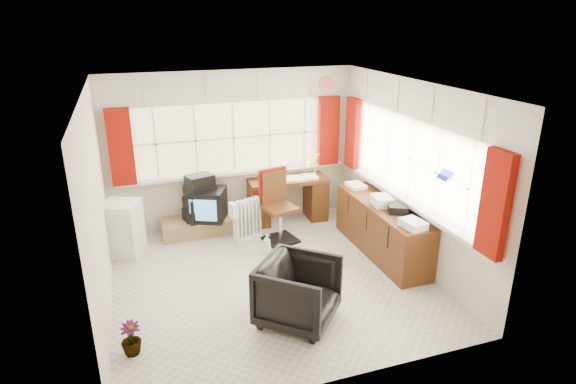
{
  "coord_description": "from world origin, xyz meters",
  "views": [
    {
      "loc": [
        -1.59,
        -5.34,
        3.29
      ],
      "look_at": [
        0.42,
        0.55,
        0.98
      ],
      "focal_mm": 30.0,
      "sensor_mm": 36.0,
      "label": 1
    }
  ],
  "objects_px": {
    "desk_lamp": "(315,161)",
    "office_chair": "(298,292)",
    "crt_tv": "(207,204)",
    "mini_fridge": "(123,229)",
    "credenza": "(381,228)",
    "task_chair": "(276,203)",
    "tv_bench": "(207,225)",
    "desk": "(287,196)",
    "radiator": "(247,224)"
  },
  "relations": [
    {
      "from": "credenza",
      "to": "mini_fridge",
      "type": "height_order",
      "value": "credenza"
    },
    {
      "from": "task_chair",
      "to": "mini_fridge",
      "type": "xyz_separation_m",
      "value": [
        -2.24,
        0.2,
        -0.19
      ]
    },
    {
      "from": "radiator",
      "to": "mini_fridge",
      "type": "bearing_deg",
      "value": 175.68
    },
    {
      "from": "office_chair",
      "to": "mini_fridge",
      "type": "distance_m",
      "value": 2.97
    },
    {
      "from": "desk_lamp",
      "to": "office_chair",
      "type": "distance_m",
      "value": 2.99
    },
    {
      "from": "desk_lamp",
      "to": "crt_tv",
      "type": "xyz_separation_m",
      "value": [
        -1.8,
        0.01,
        -0.54
      ]
    },
    {
      "from": "task_chair",
      "to": "office_chair",
      "type": "height_order",
      "value": "task_chair"
    },
    {
      "from": "crt_tv",
      "to": "mini_fridge",
      "type": "distance_m",
      "value": 1.31
    },
    {
      "from": "office_chair",
      "to": "radiator",
      "type": "relative_size",
      "value": 1.23
    },
    {
      "from": "credenza",
      "to": "crt_tv",
      "type": "distance_m",
      "value": 2.7
    },
    {
      "from": "tv_bench",
      "to": "mini_fridge",
      "type": "relative_size",
      "value": 1.74
    },
    {
      "from": "credenza",
      "to": "tv_bench",
      "type": "relative_size",
      "value": 1.43
    },
    {
      "from": "desk_lamp",
      "to": "tv_bench",
      "type": "bearing_deg",
      "value": 177.98
    },
    {
      "from": "desk",
      "to": "office_chair",
      "type": "distance_m",
      "value": 2.9
    },
    {
      "from": "desk",
      "to": "tv_bench",
      "type": "xyz_separation_m",
      "value": [
        -1.38,
        -0.08,
        -0.29
      ]
    },
    {
      "from": "radiator",
      "to": "tv_bench",
      "type": "relative_size",
      "value": 0.48
    },
    {
      "from": "desk",
      "to": "radiator",
      "type": "relative_size",
      "value": 1.98
    },
    {
      "from": "office_chair",
      "to": "mini_fridge",
      "type": "xyz_separation_m",
      "value": [
        -1.82,
        2.34,
        0.03
      ]
    },
    {
      "from": "office_chair",
      "to": "radiator",
      "type": "height_order",
      "value": "office_chair"
    },
    {
      "from": "mini_fridge",
      "to": "tv_bench",
      "type": "bearing_deg",
      "value": 16.23
    },
    {
      "from": "desk",
      "to": "office_chair",
      "type": "xyz_separation_m",
      "value": [
        -0.81,
        -2.78,
        -0.04
      ]
    },
    {
      "from": "tv_bench",
      "to": "crt_tv",
      "type": "height_order",
      "value": "crt_tv"
    },
    {
      "from": "desk",
      "to": "mini_fridge",
      "type": "height_order",
      "value": "mini_fridge"
    },
    {
      "from": "tv_bench",
      "to": "crt_tv",
      "type": "xyz_separation_m",
      "value": [
        0.02,
        -0.05,
        0.37
      ]
    },
    {
      "from": "radiator",
      "to": "task_chair",
      "type": "bearing_deg",
      "value": -8.09
    },
    {
      "from": "credenza",
      "to": "desk",
      "type": "bearing_deg",
      "value": 119.28
    },
    {
      "from": "desk",
      "to": "credenza",
      "type": "height_order",
      "value": "credenza"
    },
    {
      "from": "desk",
      "to": "credenza",
      "type": "xyz_separation_m",
      "value": [
        0.9,
        -1.6,
        -0.03
      ]
    },
    {
      "from": "office_chair",
      "to": "credenza",
      "type": "distance_m",
      "value": 2.08
    },
    {
      "from": "desk_lamp",
      "to": "mini_fridge",
      "type": "relative_size",
      "value": 0.51
    },
    {
      "from": "tv_bench",
      "to": "crt_tv",
      "type": "relative_size",
      "value": 2.01
    },
    {
      "from": "desk",
      "to": "tv_bench",
      "type": "height_order",
      "value": "desk"
    },
    {
      "from": "radiator",
      "to": "mini_fridge",
      "type": "distance_m",
      "value": 1.8
    },
    {
      "from": "desk",
      "to": "crt_tv",
      "type": "distance_m",
      "value": 1.37
    },
    {
      "from": "desk",
      "to": "desk_lamp",
      "type": "distance_m",
      "value": 0.77
    },
    {
      "from": "tv_bench",
      "to": "radiator",
      "type": "bearing_deg",
      "value": -42.49
    },
    {
      "from": "office_chair",
      "to": "radiator",
      "type": "xyz_separation_m",
      "value": [
        -0.03,
        2.2,
        -0.1
      ]
    },
    {
      "from": "office_chair",
      "to": "radiator",
      "type": "distance_m",
      "value": 2.21
    },
    {
      "from": "radiator",
      "to": "desk",
      "type": "bearing_deg",
      "value": 34.7
    },
    {
      "from": "desk_lamp",
      "to": "tv_bench",
      "type": "xyz_separation_m",
      "value": [
        -1.82,
        0.06,
        -0.91
      ]
    },
    {
      "from": "credenza",
      "to": "mini_fridge",
      "type": "distance_m",
      "value": 3.71
    },
    {
      "from": "task_chair",
      "to": "office_chair",
      "type": "bearing_deg",
      "value": -101.08
    },
    {
      "from": "crt_tv",
      "to": "mini_fridge",
      "type": "xyz_separation_m",
      "value": [
        -1.27,
        -0.31,
        -0.09
      ]
    },
    {
      "from": "credenza",
      "to": "radiator",
      "type": "bearing_deg",
      "value": 149.52
    },
    {
      "from": "radiator",
      "to": "credenza",
      "type": "height_order",
      "value": "credenza"
    },
    {
      "from": "task_chair",
      "to": "credenza",
      "type": "height_order",
      "value": "task_chair"
    },
    {
      "from": "mini_fridge",
      "to": "credenza",
      "type": "bearing_deg",
      "value": -18.14
    },
    {
      "from": "desk",
      "to": "desk_lamp",
      "type": "relative_size",
      "value": 3.22
    },
    {
      "from": "crt_tv",
      "to": "mini_fridge",
      "type": "bearing_deg",
      "value": -166.18
    },
    {
      "from": "crt_tv",
      "to": "tv_bench",
      "type": "bearing_deg",
      "value": 110.54
    }
  ]
}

